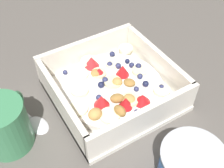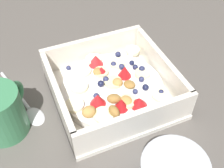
% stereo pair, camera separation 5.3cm
% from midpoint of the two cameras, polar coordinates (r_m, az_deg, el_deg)
% --- Properties ---
extents(ground_plane, '(2.40, 2.40, 0.00)m').
position_cam_midpoint_polar(ground_plane, '(0.55, 2.21, -2.73)').
color(ground_plane, '#56514C').
extents(fruit_bowl, '(0.22, 0.22, 0.07)m').
position_cam_midpoint_polar(fruit_bowl, '(0.53, 2.83, -0.84)').
color(fruit_bowl, white).
rests_on(fruit_bowl, ground).
extents(spoon, '(0.07, 0.17, 0.01)m').
position_cam_midpoint_polar(spoon, '(0.54, -14.33, -4.67)').
color(spoon, silver).
rests_on(spoon, ground).
extents(coffee_mug, '(0.09, 0.10, 0.09)m').
position_cam_midpoint_polar(coffee_mug, '(0.49, -19.12, -5.93)').
color(coffee_mug, '#3D8456').
rests_on(coffee_mug, ground).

